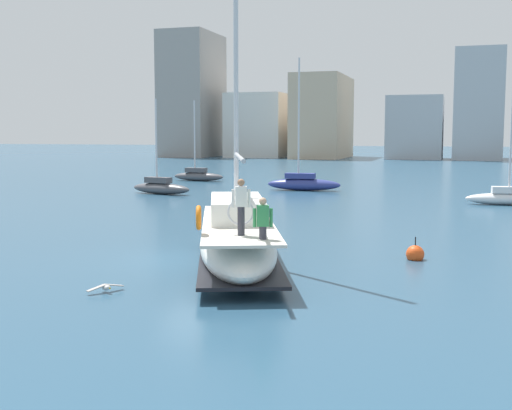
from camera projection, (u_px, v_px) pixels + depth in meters
name	position (u px, v px, depth m)	size (l,w,h in m)	color
ground_plane	(197.00, 258.00, 22.75)	(400.00, 400.00, 0.00)	#284C66
main_sailboat	(238.00, 238.00, 21.20)	(5.64, 9.83, 14.20)	white
moored_sloop_near	(198.00, 175.00, 59.18)	(4.90, 1.51, 7.20)	#4C4C51
moored_sloop_far	(161.00, 187.00, 46.46)	(5.02, 2.25, 6.69)	#4C4C51
moored_catamaran	(504.00, 196.00, 39.49)	(4.44, 1.49, 7.29)	silver
moored_cutter_left	(303.00, 182.00, 49.34)	(5.60, 1.54, 9.83)	navy
seagull	(106.00, 287.00, 17.79)	(0.70, 0.96, 0.17)	silver
mooring_buoy	(415.00, 254.00, 22.42)	(0.62, 0.62, 0.91)	#EA4C19
waterfront_buildings	(383.00, 112.00, 112.27)	(84.63, 19.63, 22.23)	gray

